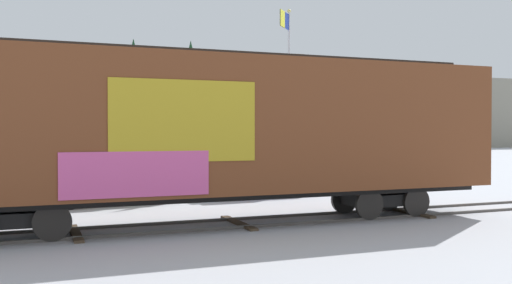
{
  "coord_description": "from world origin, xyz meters",
  "views": [
    {
      "loc": [
        -5.86,
        -15.21,
        2.65
      ],
      "look_at": [
        0.15,
        0.51,
        2.33
      ],
      "focal_mm": 39.87,
      "sensor_mm": 36.0,
      "label": 1
    }
  ],
  "objects_px": {
    "parked_car_blue": "(253,176)",
    "parked_car_green": "(107,182)",
    "flagpole": "(287,73)",
    "freight_car": "(219,128)"
  },
  "relations": [
    {
      "from": "freight_car",
      "to": "flagpole",
      "type": "bearing_deg",
      "value": 57.05
    },
    {
      "from": "parked_car_blue",
      "to": "parked_car_green",
      "type": "bearing_deg",
      "value": -176.27
    },
    {
      "from": "flagpole",
      "to": "parked_car_blue",
      "type": "relative_size",
      "value": 1.97
    },
    {
      "from": "flagpole",
      "to": "parked_car_green",
      "type": "relative_size",
      "value": 1.93
    },
    {
      "from": "freight_car",
      "to": "parked_car_blue",
      "type": "distance_m",
      "value": 7.35
    },
    {
      "from": "flagpole",
      "to": "parked_car_blue",
      "type": "height_order",
      "value": "flagpole"
    },
    {
      "from": "flagpole",
      "to": "parked_car_blue",
      "type": "bearing_deg",
      "value": -129.1
    },
    {
      "from": "freight_car",
      "to": "parked_car_blue",
      "type": "relative_size",
      "value": 3.83
    },
    {
      "from": "parked_car_green",
      "to": "flagpole",
      "type": "bearing_deg",
      "value": 26.17
    },
    {
      "from": "freight_car",
      "to": "parked_car_green",
      "type": "height_order",
      "value": "freight_car"
    }
  ]
}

